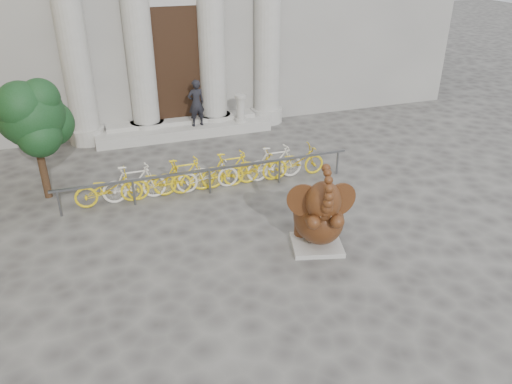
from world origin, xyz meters
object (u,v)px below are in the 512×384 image
object	(u,v)px
bike_rack	(207,173)
pedestrian	(196,103)
tree	(33,117)
elephant_statue	(319,217)

from	to	relation	value
bike_rack	pedestrian	distance (m)	4.27
bike_rack	tree	xyz separation A→B (m)	(-4.09, 0.95, 1.72)
bike_rack	pedestrian	size ratio (longest dim) A/B	5.01
tree	pedestrian	bearing A→B (deg)	33.91
elephant_statue	bike_rack	size ratio (longest dim) A/B	0.27
elephant_statue	bike_rack	distance (m)	3.94
elephant_statue	tree	size ratio (longest dim) A/B	0.69
pedestrian	bike_rack	bearing A→B (deg)	71.56
bike_rack	pedestrian	xyz separation A→B (m)	(0.69, 4.16, 0.66)
bike_rack	tree	distance (m)	4.54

